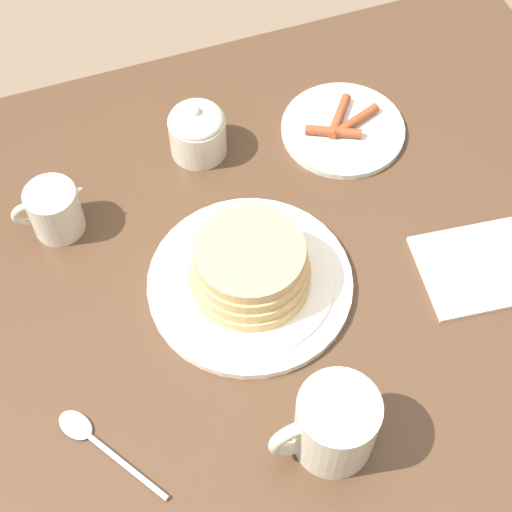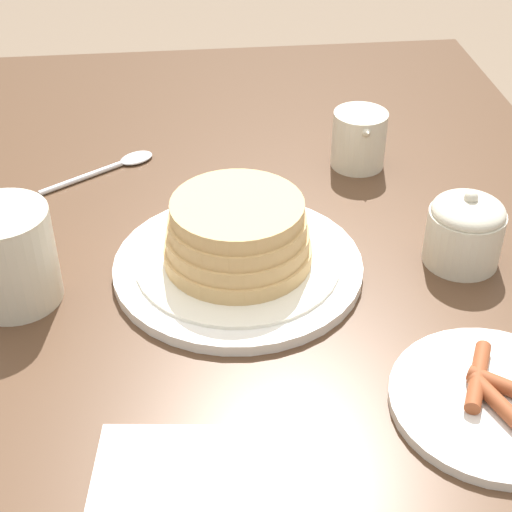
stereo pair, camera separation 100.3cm
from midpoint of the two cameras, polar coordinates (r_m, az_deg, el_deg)
dining_table at (r=0.88m, az=14.55°, el=-33.13°), size 1.21×0.98×0.76m
pancake_plate at (r=0.75m, az=21.46°, el=-29.21°), size 0.26×0.26×0.09m
side_plate_bacon at (r=0.83m, az=44.67°, el=-37.18°), size 0.18×0.18×0.02m
coffee_mug at (r=0.68m, az=1.62°, el=-33.48°), size 0.13×0.09×0.10m
creamer_pitcher at (r=0.91m, az=26.27°, el=-14.40°), size 0.10×0.07×0.08m
sugar_bowl at (r=0.86m, az=37.69°, el=-23.93°), size 0.08×0.08×0.09m
spoon at (r=0.85m, az=5.72°, el=-17.67°), size 0.10×0.15×0.01m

